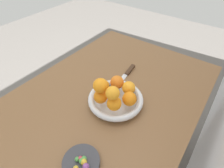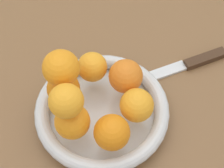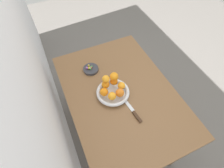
% 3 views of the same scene
% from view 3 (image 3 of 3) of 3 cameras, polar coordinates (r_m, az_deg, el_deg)
% --- Properties ---
extents(ground_plane, '(6.00, 6.00, 0.00)m').
position_cam_3_polar(ground_plane, '(1.94, 1.94, -15.00)').
color(ground_plane, slate).
extents(wall_back, '(4.00, 0.05, 2.50)m').
position_cam_3_polar(wall_back, '(0.84, -27.76, 5.16)').
color(wall_back, white).
rests_on(wall_back, ground_plane).
extents(dining_table, '(1.10, 0.76, 0.74)m').
position_cam_3_polar(dining_table, '(1.35, 2.69, -4.86)').
color(dining_table, brown).
rests_on(dining_table, ground_plane).
extents(fruit_bowl, '(0.24, 0.24, 0.04)m').
position_cam_3_polar(fruit_bowl, '(1.25, 0.29, -2.78)').
color(fruit_bowl, silver).
rests_on(fruit_bowl, dining_table).
extents(candy_dish, '(0.12, 0.12, 0.02)m').
position_cam_3_polar(candy_dish, '(1.41, -6.92, 4.81)').
color(candy_dish, '#333338').
rests_on(candy_dish, dining_table).
extents(orange_0, '(0.06, 0.06, 0.06)m').
position_cam_3_polar(orange_0, '(1.23, -2.12, -0.11)').
color(orange_0, orange).
rests_on(orange_0, fruit_bowl).
extents(orange_1, '(0.06, 0.06, 0.06)m').
position_cam_3_polar(orange_1, '(1.20, -2.62, -2.62)').
color(orange_1, orange).
rests_on(orange_1, fruit_bowl).
extents(orange_2, '(0.06, 0.06, 0.06)m').
position_cam_3_polar(orange_2, '(1.18, 0.01, -3.94)').
color(orange_2, orange).
rests_on(orange_2, fruit_bowl).
extents(orange_3, '(0.06, 0.06, 0.06)m').
position_cam_3_polar(orange_3, '(1.19, 2.59, -2.86)').
color(orange_3, orange).
rests_on(orange_3, fruit_bowl).
extents(orange_4, '(0.05, 0.05, 0.05)m').
position_cam_3_polar(orange_4, '(1.23, 3.10, -0.56)').
color(orange_4, orange).
rests_on(orange_4, fruit_bowl).
extents(orange_5, '(0.06, 0.06, 0.06)m').
position_cam_3_polar(orange_5, '(1.25, 0.60, 0.93)').
color(orange_5, orange).
rests_on(orange_5, fruit_bowl).
extents(orange_6, '(0.06, 0.06, 0.06)m').
position_cam_3_polar(orange_6, '(1.20, 0.68, 2.49)').
color(orange_6, orange).
rests_on(orange_6, orange_5).
extents(orange_7, '(0.05, 0.05, 0.05)m').
position_cam_3_polar(orange_7, '(1.19, -2.01, 1.65)').
color(orange_7, orange).
rests_on(orange_7, orange_0).
extents(candy_ball_0, '(0.02, 0.02, 0.02)m').
position_cam_3_polar(candy_ball_0, '(1.39, -8.18, 5.20)').
color(candy_ball_0, '#8C4C99').
rests_on(candy_ball_0, candy_dish).
extents(candy_ball_1, '(0.02, 0.02, 0.02)m').
position_cam_3_polar(candy_ball_1, '(1.39, -6.79, 5.28)').
color(candy_ball_1, '#C6384C').
rests_on(candy_ball_1, candy_dish).
extents(candy_ball_2, '(0.02, 0.02, 0.02)m').
position_cam_3_polar(candy_ball_2, '(1.39, -7.11, 4.99)').
color(candy_ball_2, '#4C9947').
rests_on(candy_ball_2, candy_dish).
extents(candy_ball_3, '(0.02, 0.02, 0.02)m').
position_cam_3_polar(candy_ball_3, '(1.41, -7.62, 6.01)').
color(candy_ball_3, gold).
rests_on(candy_ball_3, candy_dish).
extents(candy_ball_4, '(0.02, 0.02, 0.02)m').
position_cam_3_polar(candy_ball_4, '(1.39, -7.22, 5.30)').
color(candy_ball_4, '#4C9947').
rests_on(candy_ball_4, candy_dish).
extents(candy_ball_5, '(0.02, 0.02, 0.02)m').
position_cam_3_polar(candy_ball_5, '(1.40, -6.64, 5.59)').
color(candy_ball_5, '#4C9947').
rests_on(candy_ball_5, candy_dish).
extents(candy_ball_6, '(0.02, 0.02, 0.02)m').
position_cam_3_polar(candy_ball_6, '(1.39, -7.07, 5.01)').
color(candy_ball_6, '#4C9947').
rests_on(candy_ball_6, candy_dish).
extents(candy_ball_7, '(0.02, 0.02, 0.02)m').
position_cam_3_polar(candy_ball_7, '(1.39, -7.49, 5.19)').
color(candy_ball_7, gold).
rests_on(candy_ball_7, candy_dish).
extents(knife, '(0.26, 0.05, 0.01)m').
position_cam_3_polar(knife, '(1.20, 6.42, -8.37)').
color(knife, '#3F2819').
rests_on(knife, dining_table).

